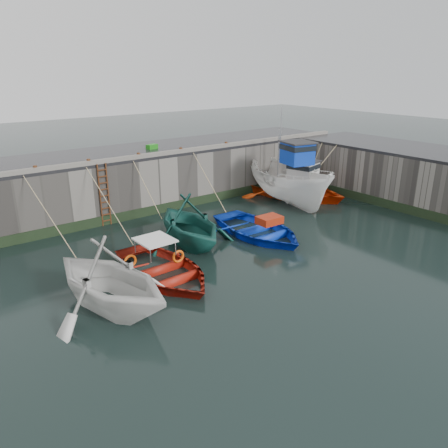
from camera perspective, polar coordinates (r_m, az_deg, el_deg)
ground at (r=16.44m, az=5.63°, el=-8.06°), size 120.00×120.00×0.00m
quay_back at (r=25.85m, az=-13.50°, el=5.49°), size 30.00×5.00×3.00m
quay_right at (r=28.46m, az=24.14°, el=5.59°), size 5.00×15.00×3.00m
road_back at (r=25.52m, az=-13.78°, el=8.92°), size 30.00×5.00×0.16m
road_right at (r=28.16m, az=24.59°, el=8.69°), size 5.00×15.00×0.16m
kerb_back at (r=23.39m, az=-11.41°, el=8.59°), size 30.00×0.30×0.20m
algae_back at (r=23.97m, az=-10.73°, el=1.46°), size 30.00×0.08×0.50m
algae_right at (r=26.62m, az=21.08°, el=2.30°), size 0.08×15.00×0.50m
ladder at (r=22.77m, az=-15.36°, el=3.65°), size 0.51×0.08×3.20m
boat_near_white at (r=15.50m, az=-14.46°, el=-10.51°), size 5.75×6.26×2.78m
boat_near_white_rope at (r=19.96m, az=-20.51°, el=-4.08°), size 0.04×6.02×3.10m
boat_near_blue at (r=17.21m, az=-7.93°, el=-6.83°), size 3.94×5.42×1.10m
boat_near_blue_rope at (r=21.14m, az=-14.37°, el=-2.08°), size 0.04×5.18×3.10m
boat_near_blacktrim at (r=20.18m, az=-4.51°, el=-2.56°), size 4.89×5.48×2.62m
boat_near_blacktrim_rope at (r=23.12m, az=-9.45°, el=0.20°), size 0.04×3.46×3.10m
boat_near_navy at (r=21.16m, az=4.42°, el=-1.46°), size 4.07×5.59×1.13m
boat_near_navy_rope at (r=24.25m, az=-2.18°, el=1.39°), size 0.04×4.27×3.10m
boat_far_white at (r=26.14m, az=8.61°, el=5.24°), size 4.17×7.69×5.82m
boat_far_orange at (r=27.76m, az=9.13°, el=4.51°), size 6.41×7.78×4.40m
fish_crate at (r=26.12m, az=-9.40°, el=9.94°), size 0.70×0.49×0.27m
bollard_a at (r=21.80m, az=-23.42°, el=6.66°), size 0.18×0.18×0.28m
bollard_b at (r=22.51m, az=-17.27°, el=7.77°), size 0.18×0.18×0.28m
bollard_c at (r=23.56m, az=-11.09°, el=8.79°), size 0.18×0.18×0.28m
bollard_d at (r=24.80m, az=-5.67°, el=9.60°), size 0.18×0.18×0.28m
bollard_e at (r=26.60m, az=0.27°, el=10.39°), size 0.18×0.18×0.28m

